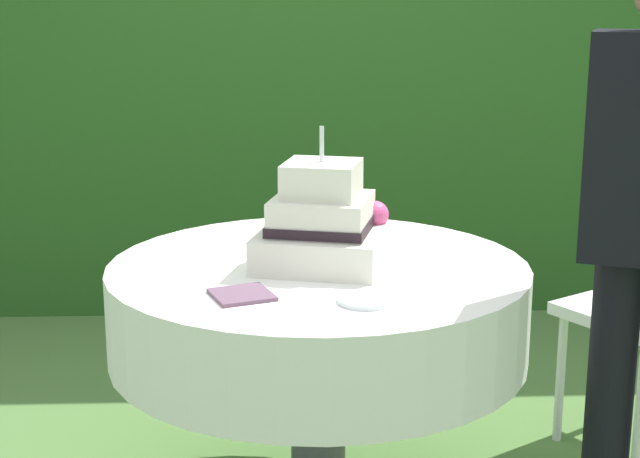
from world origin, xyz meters
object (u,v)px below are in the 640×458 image
Objects in this scene: napkin_stack at (242,295)px; wedding_cake at (323,225)px; serving_plate_far at (359,224)px; serving_plate_near at (366,300)px; cake_table at (318,312)px.

wedding_cake is at bearing 52.78° from napkin_stack.
wedding_cake is 0.36m from napkin_stack.
serving_plate_far is 0.92× the size of napkin_stack.
serving_plate_far is (0.04, 0.77, 0.00)m from serving_plate_near.
napkin_stack is (-0.21, -0.28, -0.11)m from wedding_cake.
wedding_cake reaches higher than napkin_stack.
serving_plate_near is 0.31m from napkin_stack.
serving_plate_far is (0.14, 0.43, 0.14)m from cake_table.
cake_table is 0.38m from serving_plate_near.
napkin_stack is (-0.20, -0.28, 0.14)m from cake_table.
serving_plate_near is at bearing -72.92° from cake_table.
wedding_cake reaches higher than serving_plate_near.
serving_plate_far is at bearing 86.91° from serving_plate_near.
serving_plate_far is at bearing 71.62° from cake_table.
serving_plate_far reaches higher than napkin_stack.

